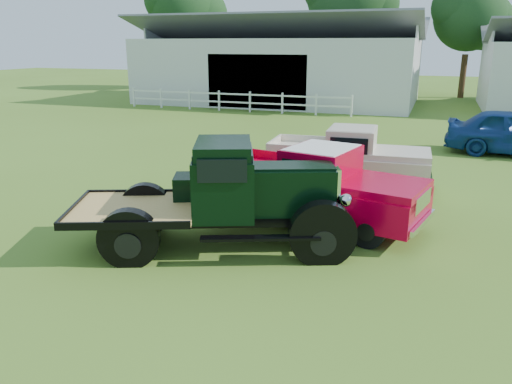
% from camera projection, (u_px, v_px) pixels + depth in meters
% --- Properties ---
extents(ground, '(120.00, 120.00, 0.00)m').
position_uv_depth(ground, '(224.00, 262.00, 9.36)').
color(ground, '#4A6E1E').
extents(shed_left, '(18.80, 10.20, 5.60)m').
position_uv_depth(shed_left, '(281.00, 60.00, 34.26)').
color(shed_left, silver).
rests_on(shed_left, ground).
extents(fence_rail, '(14.20, 0.16, 1.20)m').
position_uv_depth(fence_rail, '(234.00, 101.00, 29.81)').
color(fence_rail, white).
rests_on(fence_rail, ground).
extents(tree_a, '(6.30, 6.30, 10.50)m').
position_uv_depth(tree_a, '(184.00, 27.00, 43.45)').
color(tree_a, '#153616').
rests_on(tree_a, ground).
extents(tree_b, '(6.90, 6.90, 11.50)m').
position_uv_depth(tree_b, '(347.00, 19.00, 39.64)').
color(tree_b, '#153616').
rests_on(tree_b, ground).
extents(tree_c, '(5.40, 5.40, 9.00)m').
position_uv_depth(tree_c, '(468.00, 35.00, 36.15)').
color(tree_c, '#153616').
rests_on(tree_c, ground).
extents(vintage_flatbed, '(5.82, 4.01, 2.14)m').
position_uv_depth(vintage_flatbed, '(219.00, 195.00, 9.79)').
color(vintage_flatbed, black).
rests_on(vintage_flatbed, ground).
extents(red_pickup, '(5.17, 2.90, 1.78)m').
position_uv_depth(red_pickup, '(317.00, 185.00, 11.18)').
color(red_pickup, '#B60025').
rests_on(red_pickup, ground).
extents(white_pickup, '(4.65, 2.01, 1.68)m').
position_uv_depth(white_pickup, '(348.00, 158.00, 13.96)').
color(white_pickup, beige).
rests_on(white_pickup, ground).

